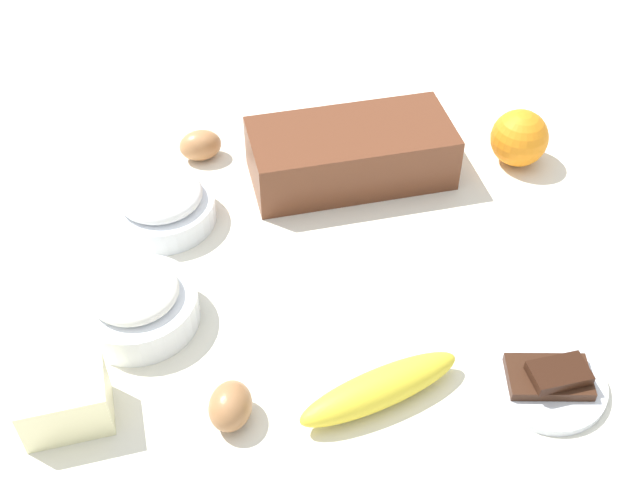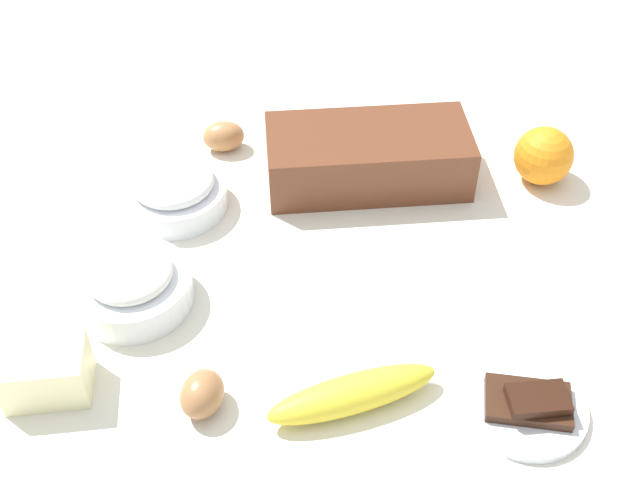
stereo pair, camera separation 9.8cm
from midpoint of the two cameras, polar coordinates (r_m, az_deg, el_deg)
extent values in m
cube|color=silver|center=(1.01, -2.76, -2.17)|extent=(2.40, 2.40, 0.02)
cube|color=brown|center=(1.11, -0.29, 6.16)|extent=(0.30, 0.19, 0.08)
cube|color=black|center=(1.11, -0.29, 6.33)|extent=(0.29, 0.17, 0.07)
cylinder|color=white|center=(0.96, -15.84, -4.92)|extent=(0.14, 0.14, 0.04)
torus|color=white|center=(0.95, -16.04, -4.23)|extent=(0.14, 0.14, 0.01)
ellipsoid|color=white|center=(0.94, -16.18, -3.73)|extent=(0.10, 0.10, 0.04)
cylinder|color=white|center=(1.08, -13.82, 1.98)|extent=(0.14, 0.14, 0.04)
torus|color=white|center=(1.07, -13.95, 2.56)|extent=(0.14, 0.14, 0.01)
ellipsoid|color=white|center=(1.07, -14.07, 3.08)|extent=(0.11, 0.11, 0.04)
ellipsoid|color=yellow|center=(0.86, 1.04, -10.83)|extent=(0.19, 0.12, 0.04)
sphere|color=orange|center=(1.16, 11.84, 7.11)|extent=(0.08, 0.08, 0.08)
cube|color=#F4EDB2|center=(0.89, -20.99, -11.06)|extent=(0.10, 0.08, 0.06)
ellipsoid|color=#A36E42|center=(0.85, -9.83, -11.89)|extent=(0.05, 0.06, 0.05)
ellipsoid|color=#B47A49|center=(1.18, -11.00, 6.62)|extent=(0.07, 0.06, 0.04)
cylinder|color=white|center=(0.90, 13.03, -10.17)|extent=(0.13, 0.13, 0.01)
cube|color=#381E11|center=(0.89, 13.14, -9.75)|extent=(0.09, 0.06, 0.01)
cube|color=black|center=(0.88, 13.82, -9.47)|extent=(0.07, 0.05, 0.01)
camera|label=1|loc=(0.05, -92.87, -2.75)|focal=44.41mm
camera|label=2|loc=(0.05, 87.13, 2.75)|focal=44.41mm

